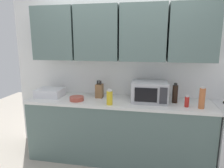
# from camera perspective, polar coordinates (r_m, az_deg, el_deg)

# --- Properties ---
(wall_back_with_cabinets) EXTENTS (3.45, 0.38, 2.60)m
(wall_back_with_cabinets) POSITION_cam_1_polar(r_m,az_deg,el_deg) (2.98, 2.49, 9.29)
(wall_back_with_cabinets) COLOR white
(wall_back_with_cabinets) RESTS_ON ground_plane
(counter_run) EXTENTS (2.58, 0.63, 0.90)m
(counter_run) POSITION_cam_1_polar(r_m,az_deg,el_deg) (3.03, 1.64, -12.75)
(counter_run) COLOR slate
(counter_run) RESTS_ON ground_plane
(microwave) EXTENTS (0.48, 0.37, 0.28)m
(microwave) POSITION_cam_1_polar(r_m,az_deg,el_deg) (2.81, 10.60, -2.16)
(microwave) COLOR #B7B7BC
(microwave) RESTS_ON counter_run
(dish_rack) EXTENTS (0.38, 0.30, 0.12)m
(dish_rack) POSITION_cam_1_polar(r_m,az_deg,el_deg) (3.18, -17.07, -2.34)
(dish_rack) COLOR silver
(dish_rack) RESTS_ON counter_run
(knife_block) EXTENTS (0.10, 0.12, 0.26)m
(knife_block) POSITION_cam_1_polar(r_m,az_deg,el_deg) (2.99, -3.58, -1.89)
(knife_block) COLOR brown
(knife_block) RESTS_ON counter_run
(bottle_yellow_mustard) EXTENTS (0.08, 0.08, 0.21)m
(bottle_yellow_mustard) POSITION_cam_1_polar(r_m,az_deg,el_deg) (2.65, -0.69, -3.80)
(bottle_yellow_mustard) COLOR gold
(bottle_yellow_mustard) RESTS_ON counter_run
(bottle_spice_jar) EXTENTS (0.07, 0.07, 0.28)m
(bottle_spice_jar) POSITION_cam_1_polar(r_m,az_deg,el_deg) (2.72, 24.07, -3.68)
(bottle_spice_jar) COLOR #BC6638
(bottle_spice_jar) RESTS_ON counter_run
(bottle_soy_dark) EXTENTS (0.07, 0.07, 0.27)m
(bottle_soy_dark) POSITION_cam_1_polar(r_m,az_deg,el_deg) (2.85, 17.37, -2.61)
(bottle_soy_dark) COLOR black
(bottle_soy_dark) RESTS_ON counter_run
(bottle_red_sauce) EXTENTS (0.05, 0.05, 0.15)m
(bottle_red_sauce) POSITION_cam_1_polar(r_m,az_deg,el_deg) (2.74, 20.39, -4.66)
(bottle_red_sauce) COLOR red
(bottle_red_sauce) RESTS_ON counter_run
(bowl_ceramic_small) EXTENTS (0.20, 0.20, 0.06)m
(bowl_ceramic_small) POSITION_cam_1_polar(r_m,az_deg,el_deg) (2.89, -9.93, -4.08)
(bowl_ceramic_small) COLOR #B24C3D
(bowl_ceramic_small) RESTS_ON counter_run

